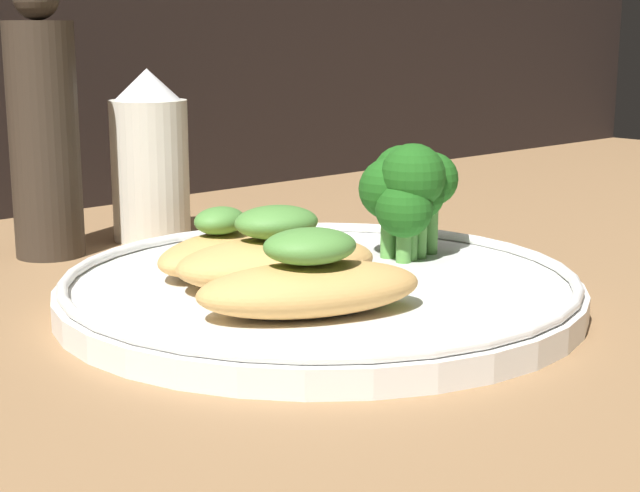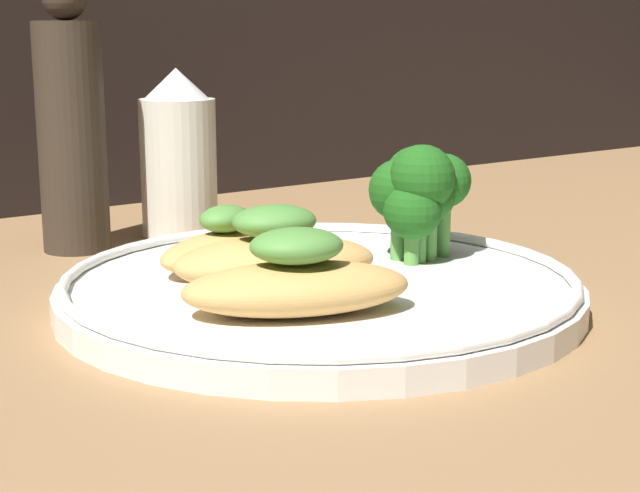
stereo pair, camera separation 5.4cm
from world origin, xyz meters
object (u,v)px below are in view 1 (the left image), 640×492
(pepper_grinder, at_px, (44,131))
(broccoli_bunch, at_px, (409,188))
(sauce_bottle, at_px, (150,159))
(plate, at_px, (320,289))

(pepper_grinder, bearing_deg, broccoli_bunch, -57.99)
(sauce_bottle, height_order, pepper_grinder, pepper_grinder)
(plate, xyz_separation_m, broccoli_bunch, (0.08, 0.01, 0.05))
(plate, height_order, broccoli_bunch, broccoli_bunch)
(broccoli_bunch, xyz_separation_m, pepper_grinder, (-0.13, 0.21, 0.03))
(plate, distance_m, sauce_bottle, 0.22)
(plate, bearing_deg, sauce_bottle, 81.86)
(plate, xyz_separation_m, sauce_bottle, (0.03, 0.22, 0.05))
(plate, distance_m, broccoli_bunch, 0.09)
(broccoli_bunch, relative_size, pepper_grinder, 0.38)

